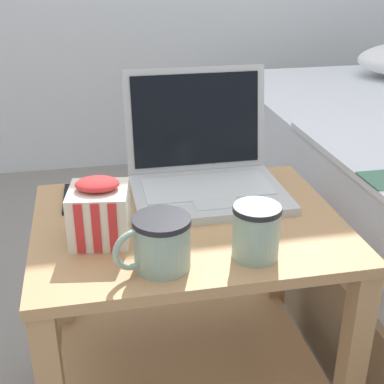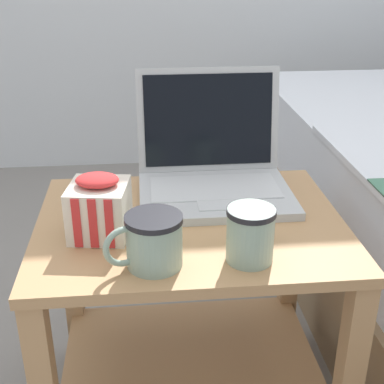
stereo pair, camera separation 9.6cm
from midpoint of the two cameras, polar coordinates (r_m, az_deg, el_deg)
name	(u,v)px [view 1 (the left image)]	position (r m, az deg, el deg)	size (l,w,h in m)	color
bedside_table	(189,293)	(1.18, -2.72, -10.81)	(0.62, 0.48, 0.50)	tan
laptop	(204,169)	(1.20, -0.94, 2.47)	(0.33, 0.29, 0.26)	#B7BABC
mug_front_left	(160,240)	(0.92, -6.41, -5.22)	(0.14, 0.10, 0.10)	#8CA593
mug_front_right	(257,228)	(0.94, 4.04, -3.92)	(0.10, 0.12, 0.10)	#8CA593
snack_bag	(99,212)	(1.02, -12.53, -2.15)	(0.12, 0.12, 0.12)	silver
cell_phone	(79,198)	(1.21, -14.22, -0.63)	(0.07, 0.15, 0.01)	black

